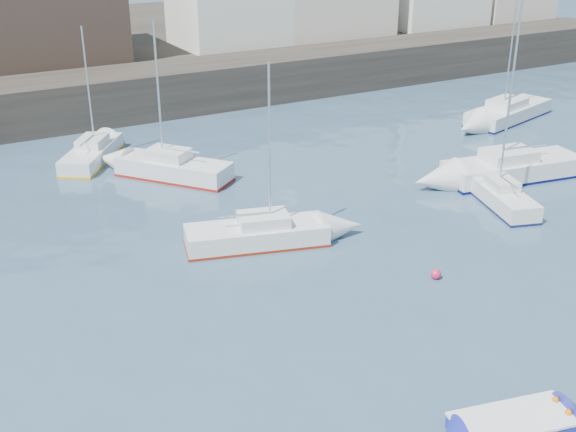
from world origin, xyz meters
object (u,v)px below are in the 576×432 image
sailboat_b (258,234)px  sailboat_g (508,112)px  buoy_mid (435,278)px  buoy_far (237,233)px  blue_dinghy (513,426)px  sailboat_f (173,168)px  sailboat_c (502,197)px  sailboat_d (512,168)px  sailboat_h (92,153)px

sailboat_b → sailboat_g: sailboat_g is taller
buoy_mid → buoy_far: 8.95m
blue_dinghy → buoy_far: (-0.96, 15.49, -0.36)m
buoy_mid → buoy_far: buoy_mid is taller
blue_dinghy → sailboat_f: size_ratio=0.45×
sailboat_g → buoy_far: sailboat_g is taller
sailboat_c → sailboat_g: bearing=44.3°
sailboat_b → sailboat_f: 9.28m
sailboat_d → sailboat_h: (-18.53, 13.37, -0.10)m
sailboat_f → buoy_far: (-0.01, -7.83, -0.57)m
sailboat_g → buoy_mid: bearing=-141.1°
sailboat_b → sailboat_h: (-3.27, 14.02, -0.03)m
sailboat_f → sailboat_b: bearing=-88.4°
sailboat_b → buoy_mid: 7.63m
sailboat_b → buoy_far: bearing=100.5°
sailboat_d → sailboat_h: 22.86m
sailboat_d → sailboat_g: 11.35m
sailboat_g → sailboat_h: bearing=168.9°
blue_dinghy → sailboat_d: bearing=45.2°
sailboat_f → sailboat_g: size_ratio=0.86×
sailboat_c → buoy_mid: size_ratio=15.26×
sailboat_c → sailboat_f: 16.66m
sailboat_d → sailboat_g: size_ratio=1.03×
sailboat_d → sailboat_h: sailboat_d is taller
sailboat_c → sailboat_h: bearing=134.0°
sailboat_f → blue_dinghy: bearing=-87.7°
sailboat_b → sailboat_c: (12.09, -1.91, -0.02)m
sailboat_c → blue_dinghy: bearing=-133.2°
sailboat_g → buoy_far: bearing=-162.4°
sailboat_b → buoy_far: 1.56m
sailboat_c → sailboat_g: 15.39m
sailboat_h → buoy_far: bearing=-76.6°
sailboat_d → sailboat_g: sailboat_d is taller
blue_dinghy → sailboat_h: bearing=98.0°
blue_dinghy → buoy_far: size_ratio=9.57×
sailboat_f → sailboat_g: bearing=-1.1°
sailboat_g → buoy_mid: sailboat_g is taller
blue_dinghy → buoy_far: blue_dinghy is taller
blue_dinghy → buoy_far: 15.52m
sailboat_d → buoy_far: size_ratio=25.26×
sailboat_c → sailboat_d: bearing=38.8°
sailboat_c → sailboat_d: 4.07m
sailboat_g → sailboat_d: bearing=-133.7°
sailboat_b → sailboat_h: size_ratio=1.06×
blue_dinghy → sailboat_d: (14.57, 14.68, 0.22)m
sailboat_b → sailboat_h: 14.39m
sailboat_h → buoy_far: (3.00, -12.56, -0.48)m
sailboat_d → buoy_mid: sailboat_d is taller
sailboat_b → buoy_far: sailboat_b is taller
buoy_far → sailboat_f: bearing=89.9°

